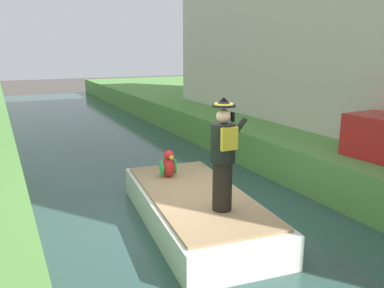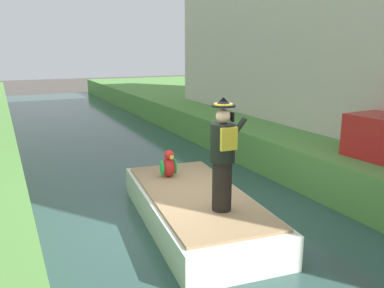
# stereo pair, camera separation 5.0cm
# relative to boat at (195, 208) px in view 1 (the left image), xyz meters

# --- Properties ---
(ground_plane) EXTENTS (80.00, 80.00, 0.00)m
(ground_plane) POSITION_rel_boat_xyz_m (0.00, -0.11, -0.40)
(ground_plane) COLOR #4C4742
(canal_water) EXTENTS (5.63, 48.00, 0.10)m
(canal_water) POSITION_rel_boat_xyz_m (0.00, -0.11, -0.35)
(canal_water) COLOR #2D4C47
(canal_water) RESTS_ON ground
(boat) EXTENTS (2.23, 4.37, 0.61)m
(boat) POSITION_rel_boat_xyz_m (0.00, 0.00, 0.00)
(boat) COLOR silver
(boat) RESTS_ON canal_water
(person_pirate) EXTENTS (0.61, 0.42, 1.85)m
(person_pirate) POSITION_rel_boat_xyz_m (0.04, -0.90, 1.23)
(person_pirate) COLOR black
(person_pirate) RESTS_ON boat
(parrot_plush) EXTENTS (0.36, 0.34, 0.57)m
(parrot_plush) POSITION_rel_boat_xyz_m (-0.09, 1.09, 0.55)
(parrot_plush) COLOR red
(parrot_plush) RESTS_ON boat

